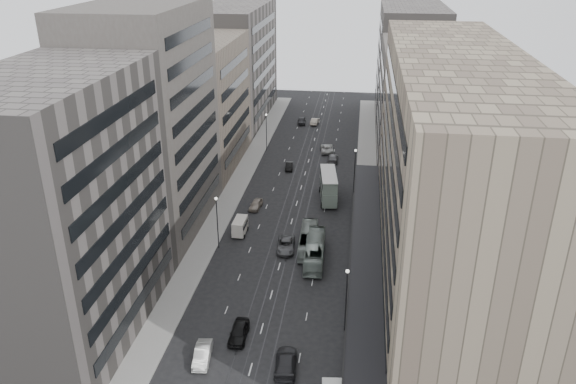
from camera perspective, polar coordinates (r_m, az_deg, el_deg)
The scene contains 28 objects.
ground at distance 72.96m, azimuth -1.84°, elevation -10.83°, with size 220.00×220.00×0.00m, color black.
sidewalk_right at distance 105.10m, azimuth 7.96°, elevation 0.48°, with size 4.00×125.00×0.15m, color gray.
sidewalk_left at distance 107.40m, azimuth -4.94°, elevation 1.16°, with size 4.00×125.00×0.15m, color gray.
department_store at distance 73.01m, azimuth 15.92°, elevation 1.58°, with size 19.20×60.00×30.00m.
building_right_mid at distance 115.44m, azimuth 13.10°, elevation 8.53°, with size 15.00×28.00×24.00m, color #4C4742.
building_right_far at distance 144.12m, azimuth 12.24°, elevation 12.46°, with size 15.00×32.00×28.00m, color #65605B.
building_left_a at distance 65.70m, azimuth -22.06°, elevation -1.83°, with size 15.00×28.00×30.00m, color #65605B.
building_left_b at distance 87.72m, azimuth -14.03°, elevation 6.98°, with size 15.00×26.00×34.00m, color #4C4742.
building_left_c at distance 113.48m, azimuth -9.00°, elevation 8.86°, with size 15.00×28.00×25.00m, color #6C6254.
building_left_d at distance 144.25m, azimuth -5.38°, elevation 12.89°, with size 15.00×38.00×28.00m, color #65605B.
lamp_right_near at distance 65.18m, azimuth 5.95°, elevation -10.17°, with size 0.44×0.44×8.32m.
lamp_right_far at distance 100.82m, azimuth 6.81°, elevation 2.66°, with size 0.44×0.44×8.32m.
lamp_left_near at distance 82.26m, azimuth -7.22°, elevation -2.50°, with size 0.44×0.44×8.32m.
lamp_left_far at distance 121.32m, azimuth -2.21°, elevation 6.54°, with size 0.44×0.44×8.32m.
bus_near at distance 80.38m, azimuth 2.73°, elevation -5.96°, with size 2.59×11.07×3.08m, color gray.
bus_far at distance 83.29m, azimuth 2.06°, elevation -4.90°, with size 2.38×10.16×2.83m, color #929E96.
double_decker at distance 98.36m, azimuth 4.13°, elevation 0.64°, with size 3.77×9.47×5.04m.
panel_van at distance 87.51m, azimuth -4.90°, elevation -3.47°, with size 2.02×4.03×2.53m.
sedan_0 at distance 66.55m, azimuth -5.02°, elevation -13.98°, with size 1.94×4.83×1.65m, color black.
sedan_1 at distance 64.09m, azimuth -8.69°, elevation -15.99°, with size 1.64×4.70×1.55m, color #BBBCB7.
sedan_2 at distance 83.20m, azimuth -0.22°, elevation -5.43°, with size 2.51×5.45×1.51m, color #4E4E50.
sedan_3 at distance 62.35m, azimuth -0.21°, elevation -16.93°, with size 2.33×5.73×1.66m, color #232325.
sedan_4 at distance 95.96m, azimuth -3.28°, elevation -1.27°, with size 1.70×4.22×1.44m, color gray.
sedan_5 at distance 112.40m, azimuth 0.13°, elevation 2.65°, with size 1.40×4.02×1.32m, color black.
sedan_6 at distance 122.22m, azimuth 3.99°, elevation 4.45°, with size 2.61×5.66×1.57m, color #B7B7B3.
sedan_7 at distance 116.89m, azimuth 4.59°, elevation 3.46°, with size 2.03×5.00×1.45m, color slate.
sedan_8 at distance 141.45m, azimuth 1.40°, elevation 7.25°, with size 1.89×4.70×1.60m, color #27272A.
sedan_9 at distance 141.35m, azimuth 2.76°, elevation 7.21°, with size 1.62×4.66×1.54m, color beige.
Camera 1 is at (10.18, -58.97, 41.75)m, focal length 35.00 mm.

